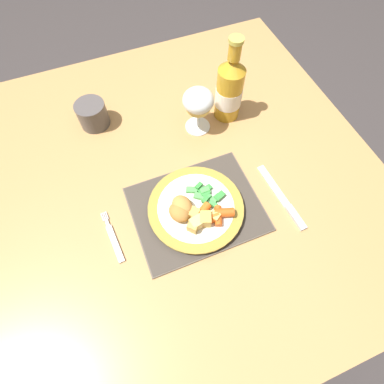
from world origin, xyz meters
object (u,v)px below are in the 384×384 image
(dining_table, at_px, (166,195))
(fork, at_px, (114,240))
(table_knife, at_px, (285,202))
(wine_glass, at_px, (198,102))
(dinner_plate, at_px, (196,208))
(drinking_cup, at_px, (92,114))
(bottle, at_px, (229,89))

(dining_table, bearing_deg, fork, -145.22)
(table_knife, distance_m, wine_glass, 0.34)
(dining_table, distance_m, table_knife, 0.33)
(dinner_plate, height_order, drinking_cup, drinking_cup)
(dinner_plate, bearing_deg, bottle, 52.14)
(bottle, bearing_deg, fork, -147.53)
(bottle, distance_m, drinking_cup, 0.39)
(wine_glass, distance_m, drinking_cup, 0.31)
(table_knife, height_order, drinking_cup, drinking_cup)
(fork, bearing_deg, dinner_plate, -0.47)
(dinner_plate, relative_size, drinking_cup, 2.77)
(dining_table, height_order, drinking_cup, drinking_cup)
(wine_glass, bearing_deg, fork, -141.87)
(table_knife, height_order, bottle, bottle)
(bottle, xyz_separation_m, drinking_cup, (-0.37, 0.11, -0.06))
(dining_table, xyz_separation_m, dinner_plate, (0.04, -0.12, 0.10))
(table_knife, bearing_deg, dining_table, 145.95)
(wine_glass, bearing_deg, dinner_plate, -113.35)
(dinner_plate, distance_m, table_knife, 0.23)
(table_knife, bearing_deg, drinking_cup, 131.38)
(dining_table, bearing_deg, table_knife, -34.05)
(dining_table, distance_m, dinner_plate, 0.16)
(dining_table, xyz_separation_m, drinking_cup, (-0.12, 0.26, 0.13))
(dinner_plate, height_order, fork, dinner_plate)
(table_knife, distance_m, bottle, 0.34)
(drinking_cup, bearing_deg, bottle, -16.23)
(dinner_plate, bearing_deg, drinking_cup, 113.82)
(drinking_cup, bearing_deg, fork, -96.64)
(dinner_plate, xyz_separation_m, drinking_cup, (-0.17, 0.37, 0.02))
(dinner_plate, relative_size, fork, 1.69)
(dinner_plate, xyz_separation_m, bottle, (0.21, 0.27, 0.08))
(wine_glass, bearing_deg, drinking_cup, 155.58)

